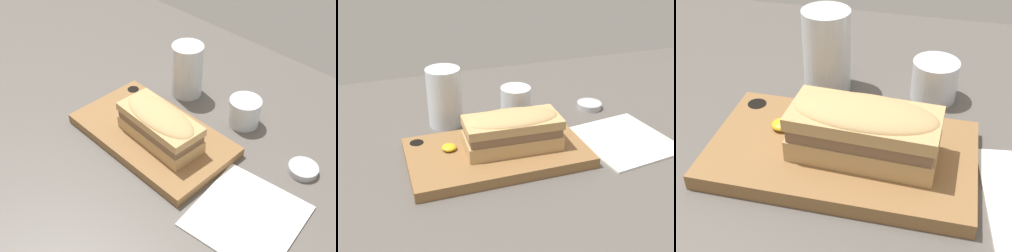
% 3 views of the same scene
% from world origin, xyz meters
% --- Properties ---
extents(dining_table, '(1.79, 0.94, 0.02)m').
position_xyz_m(dining_table, '(0.00, 0.00, 0.01)').
color(dining_table, '#56514C').
rests_on(dining_table, ground).
extents(serving_board, '(0.34, 0.19, 0.02)m').
position_xyz_m(serving_board, '(0.04, -0.02, 0.03)').
color(serving_board, olive).
rests_on(serving_board, dining_table).
extents(sandwich, '(0.19, 0.09, 0.07)m').
position_xyz_m(sandwich, '(0.07, -0.03, 0.08)').
color(sandwich, tan).
rests_on(sandwich, serving_board).
extents(mustard_dollop, '(0.03, 0.03, 0.01)m').
position_xyz_m(mustard_dollop, '(-0.05, -0.00, 0.05)').
color(mustard_dollop, gold).
rests_on(mustard_dollop, serving_board).
extents(water_glass, '(0.07, 0.07, 0.13)m').
position_xyz_m(water_glass, '(-0.03, 0.15, 0.08)').
color(water_glass, silver).
rests_on(water_glass, dining_table).
extents(wine_glass, '(0.07, 0.07, 0.06)m').
position_xyz_m(wine_glass, '(0.14, 0.16, 0.05)').
color(wine_glass, silver).
rests_on(wine_glass, dining_table).
extents(napkin, '(0.20, 0.21, 0.00)m').
position_xyz_m(napkin, '(0.31, -0.04, 0.02)').
color(napkin, white).
rests_on(napkin, dining_table).
extents(condiment_dish, '(0.06, 0.06, 0.01)m').
position_xyz_m(condiment_dish, '(0.32, 0.12, 0.03)').
color(condiment_dish, '#B2B2B7').
rests_on(condiment_dish, dining_table).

